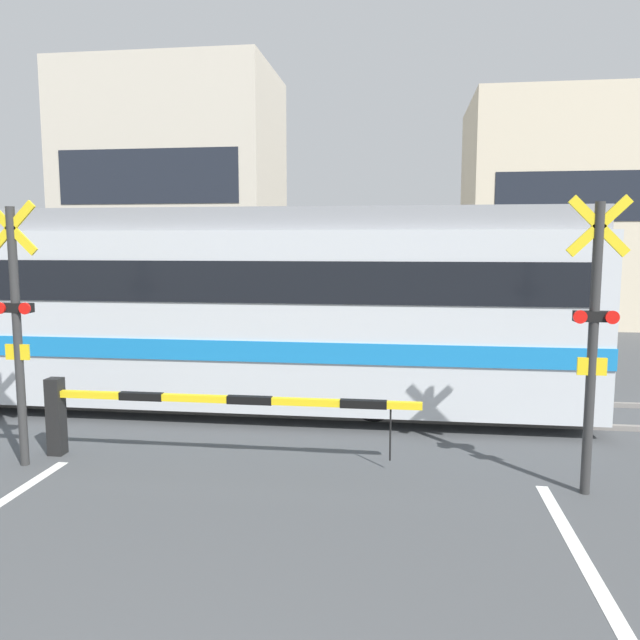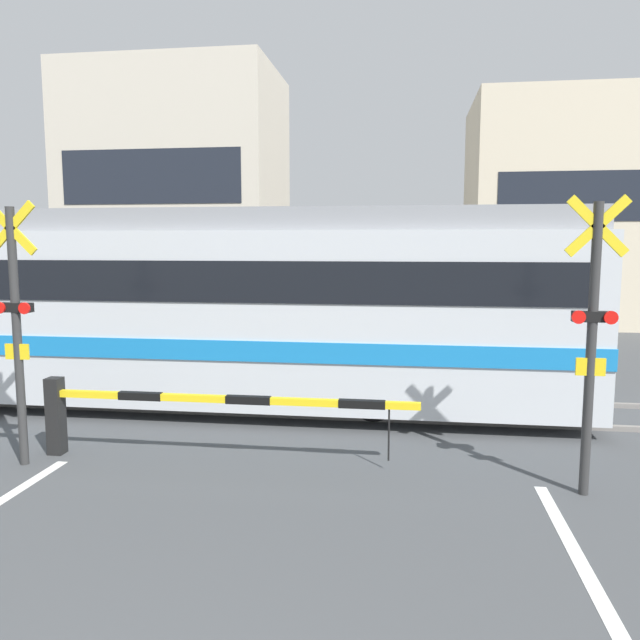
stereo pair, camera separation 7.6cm
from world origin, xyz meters
name	(u,v)px [view 2 (the right image)]	position (x,y,z in m)	size (l,w,h in m)	color
rail_track_near	(317,416)	(0.00, 8.72, 0.04)	(50.00, 0.10, 0.08)	gray
rail_track_far	(328,395)	(0.00, 10.15, 0.04)	(50.00, 0.10, 0.08)	gray
commuter_train	(66,300)	(-4.76, 9.44, 1.83)	(18.33, 2.82, 3.43)	silver
crossing_barrier_near	(159,407)	(-1.80, 6.53, 0.72)	(5.02, 0.20, 1.06)	black
crossing_barrier_far	(424,344)	(1.80, 12.19, 0.72)	(5.02, 0.20, 1.06)	black
crossing_signal_left	(16,322)	(-3.49, 6.09, 1.88)	(0.68, 0.15, 3.40)	#333333
crossing_signal_right	(592,333)	(3.49, 6.09, 1.88)	(0.68, 0.15, 3.40)	#333333
pedestrian	(363,324)	(0.38, 13.72, 0.93)	(0.38, 0.22, 1.63)	#33384C
building_left_of_street	(180,196)	(-7.51, 22.67, 4.70)	(7.74, 5.56, 9.40)	beige
building_right_of_street	(579,213)	(7.47, 22.67, 3.95)	(7.67, 5.56, 7.91)	beige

